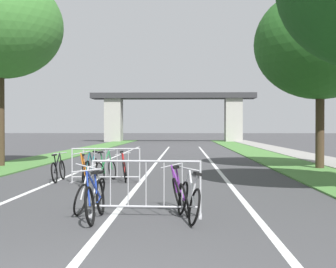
{
  "coord_description": "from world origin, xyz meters",
  "views": [
    {
      "loc": [
        1.32,
        -3.74,
        1.65
      ],
      "look_at": [
        0.27,
        26.36,
        1.27
      ],
      "focal_mm": 49.02,
      "sensor_mm": 36.0,
      "label": 1
    }
  ],
  "objects_px": {
    "crowd_barrier_second": "(106,166)",
    "bicycle_silver_6": "(189,200)",
    "crowd_barrier_nearest": "(146,189)",
    "bicycle_teal_0": "(90,169)",
    "bicycle_white_1": "(91,193)",
    "tree_left_maple_mid": "(1,26)",
    "bicycle_green_8": "(106,169)",
    "tree_right_pine_far": "(320,44)",
    "bicycle_black_7": "(58,170)",
    "bicycle_red_3": "(125,169)",
    "bicycle_orange_2": "(85,172)",
    "bicycle_blue_4": "(95,199)",
    "bicycle_purple_5": "(180,194)"
  },
  "relations": [
    {
      "from": "bicycle_teal_0",
      "to": "bicycle_white_1",
      "type": "relative_size",
      "value": 1.06
    },
    {
      "from": "bicycle_orange_2",
      "to": "bicycle_blue_4",
      "type": "relative_size",
      "value": 1.0
    },
    {
      "from": "bicycle_teal_0",
      "to": "bicycle_purple_5",
      "type": "xyz_separation_m",
      "value": [
        2.86,
        -5.29,
        -0.01
      ]
    },
    {
      "from": "bicycle_orange_2",
      "to": "bicycle_red_3",
      "type": "xyz_separation_m",
      "value": [
        1.0,
        1.09,
        -0.0
      ]
    },
    {
      "from": "tree_right_pine_far",
      "to": "bicycle_red_3",
      "type": "xyz_separation_m",
      "value": [
        -7.32,
        -4.36,
        -4.67
      ]
    },
    {
      "from": "tree_left_maple_mid",
      "to": "bicycle_teal_0",
      "type": "bearing_deg",
      "value": -46.05
    },
    {
      "from": "bicycle_blue_4",
      "to": "bicycle_purple_5",
      "type": "height_order",
      "value": "bicycle_blue_4"
    },
    {
      "from": "tree_left_maple_mid",
      "to": "bicycle_teal_0",
      "type": "xyz_separation_m",
      "value": [
        4.86,
        -5.04,
        -5.61
      ]
    },
    {
      "from": "bicycle_white_1",
      "to": "bicycle_red_3",
      "type": "bearing_deg",
      "value": -81.1
    },
    {
      "from": "bicycle_silver_6",
      "to": "bicycle_teal_0",
      "type": "bearing_deg",
      "value": 105.87
    },
    {
      "from": "bicycle_black_7",
      "to": "bicycle_teal_0",
      "type": "bearing_deg",
      "value": 9.48
    },
    {
      "from": "tree_left_maple_mid",
      "to": "bicycle_red_3",
      "type": "height_order",
      "value": "tree_left_maple_mid"
    },
    {
      "from": "tree_left_maple_mid",
      "to": "bicycle_orange_2",
      "type": "xyz_separation_m",
      "value": [
        4.94,
        -6.11,
        -5.62
      ]
    },
    {
      "from": "bicycle_white_1",
      "to": "bicycle_black_7",
      "type": "height_order",
      "value": "bicycle_white_1"
    },
    {
      "from": "tree_right_pine_far",
      "to": "bicycle_white_1",
      "type": "xyz_separation_m",
      "value": [
        -7.31,
        -9.62,
        -4.68
      ]
    },
    {
      "from": "bicycle_blue_4",
      "to": "tree_right_pine_far",
      "type": "bearing_deg",
      "value": -124.38
    },
    {
      "from": "crowd_barrier_nearest",
      "to": "tree_right_pine_far",
      "type": "bearing_deg",
      "value": 58.52
    },
    {
      "from": "bicycle_orange_2",
      "to": "bicycle_black_7",
      "type": "distance_m",
      "value": 1.36
    },
    {
      "from": "bicycle_orange_2",
      "to": "bicycle_blue_4",
      "type": "distance_m",
      "value": 5.19
    },
    {
      "from": "crowd_barrier_second",
      "to": "bicycle_silver_6",
      "type": "bearing_deg",
      "value": -66.15
    },
    {
      "from": "bicycle_silver_6",
      "to": "bicycle_black_7",
      "type": "bearing_deg",
      "value": 113.52
    },
    {
      "from": "tree_left_maple_mid",
      "to": "bicycle_teal_0",
      "type": "distance_m",
      "value": 8.97
    },
    {
      "from": "bicycle_blue_4",
      "to": "bicycle_purple_5",
      "type": "relative_size",
      "value": 1.03
    },
    {
      "from": "crowd_barrier_second",
      "to": "bicycle_silver_6",
      "type": "relative_size",
      "value": 1.25
    },
    {
      "from": "bicycle_teal_0",
      "to": "bicycle_silver_6",
      "type": "bearing_deg",
      "value": 118.69
    },
    {
      "from": "bicycle_red_3",
      "to": "crowd_barrier_nearest",
      "type": "bearing_deg",
      "value": -84.62
    },
    {
      "from": "crowd_barrier_nearest",
      "to": "bicycle_white_1",
      "type": "xyz_separation_m",
      "value": [
        -1.13,
        0.46,
        -0.16
      ]
    },
    {
      "from": "bicycle_silver_6",
      "to": "bicycle_green_8",
      "type": "xyz_separation_m",
      "value": [
        -2.49,
        5.92,
        0.0
      ]
    },
    {
      "from": "bicycle_teal_0",
      "to": "bicycle_blue_4",
      "type": "relative_size",
      "value": 1.03
    },
    {
      "from": "bicycle_silver_6",
      "to": "bicycle_green_8",
      "type": "distance_m",
      "value": 6.43
    },
    {
      "from": "bicycle_blue_4",
      "to": "bicycle_green_8",
      "type": "xyz_separation_m",
      "value": [
        -0.82,
        5.97,
        -0.0
      ]
    },
    {
      "from": "tree_right_pine_far",
      "to": "crowd_barrier_second",
      "type": "bearing_deg",
      "value": -147.72
    },
    {
      "from": "crowd_barrier_nearest",
      "to": "bicycle_green_8",
      "type": "xyz_separation_m",
      "value": [
        -1.7,
        5.56,
        -0.15
      ]
    },
    {
      "from": "tree_left_maple_mid",
      "to": "bicycle_green_8",
      "type": "height_order",
      "value": "tree_left_maple_mid"
    },
    {
      "from": "bicycle_silver_6",
      "to": "bicycle_black_7",
      "type": "height_order",
      "value": "bicycle_silver_6"
    },
    {
      "from": "crowd_barrier_second",
      "to": "bicycle_silver_6",
      "type": "xyz_separation_m",
      "value": [
        2.43,
        -5.51,
        -0.15
      ]
    },
    {
      "from": "bicycle_red_3",
      "to": "bicycle_blue_4",
      "type": "xyz_separation_m",
      "value": [
        0.27,
        -6.12,
        0.01
      ]
    },
    {
      "from": "bicycle_blue_4",
      "to": "bicycle_green_8",
      "type": "relative_size",
      "value": 0.99
    },
    {
      "from": "bicycle_green_8",
      "to": "tree_right_pine_far",
      "type": "bearing_deg",
      "value": 40.37
    },
    {
      "from": "tree_left_maple_mid",
      "to": "bicycle_orange_2",
      "type": "height_order",
      "value": "tree_left_maple_mid"
    },
    {
      "from": "bicycle_black_7",
      "to": "bicycle_green_8",
      "type": "height_order",
      "value": "bicycle_green_8"
    },
    {
      "from": "bicycle_red_3",
      "to": "bicycle_black_7",
      "type": "distance_m",
      "value": 2.05
    },
    {
      "from": "bicycle_green_8",
      "to": "bicycle_orange_2",
      "type": "bearing_deg",
      "value": -105.06
    },
    {
      "from": "crowd_barrier_second",
      "to": "bicycle_white_1",
      "type": "relative_size",
      "value": 1.29
    },
    {
      "from": "crowd_barrier_second",
      "to": "bicycle_orange_2",
      "type": "xyz_separation_m",
      "value": [
        -0.51,
        -0.52,
        -0.15
      ]
    },
    {
      "from": "crowd_barrier_second",
      "to": "bicycle_silver_6",
      "type": "height_order",
      "value": "crowd_barrier_second"
    },
    {
      "from": "bicycle_white_1",
      "to": "bicycle_red_3",
      "type": "relative_size",
      "value": 0.98
    },
    {
      "from": "crowd_barrier_nearest",
      "to": "bicycle_teal_0",
      "type": "bearing_deg",
      "value": 111.34
    },
    {
      "from": "bicycle_purple_5",
      "to": "bicycle_black_7",
      "type": "height_order",
      "value": "bicycle_purple_5"
    },
    {
      "from": "bicycle_orange_2",
      "to": "bicycle_red_3",
      "type": "relative_size",
      "value": 1.0
    }
  ]
}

